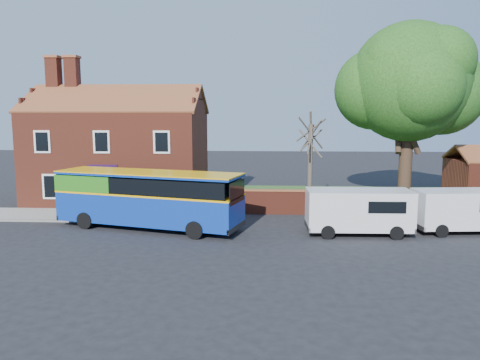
# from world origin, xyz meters

# --- Properties ---
(ground) EXTENTS (120.00, 120.00, 0.00)m
(ground) POSITION_xyz_m (0.00, 0.00, 0.00)
(ground) COLOR black
(ground) RESTS_ON ground
(pavement) EXTENTS (18.00, 3.50, 0.12)m
(pavement) POSITION_xyz_m (-7.00, 5.75, 0.06)
(pavement) COLOR gray
(pavement) RESTS_ON ground
(kerb) EXTENTS (18.00, 0.15, 0.14)m
(kerb) POSITION_xyz_m (-7.00, 4.00, 0.07)
(kerb) COLOR slate
(kerb) RESTS_ON ground
(grass_strip) EXTENTS (26.00, 12.00, 0.04)m
(grass_strip) POSITION_xyz_m (13.00, 13.00, 0.02)
(grass_strip) COLOR #426B28
(grass_strip) RESTS_ON ground
(shop_building) EXTENTS (12.30, 8.13, 10.50)m
(shop_building) POSITION_xyz_m (-7.02, 11.50, 3.41)
(shop_building) COLOR maroon
(shop_building) RESTS_ON ground
(boundary_wall) EXTENTS (22.00, 0.38, 1.60)m
(boundary_wall) POSITION_xyz_m (13.00, 7.00, 0.81)
(boundary_wall) COLOR maroon
(boundary_wall) RESTS_ON ground
(bus) EXTENTS (10.91, 5.46, 3.22)m
(bus) POSITION_xyz_m (-3.08, 2.83, 1.83)
(bus) COLOR #0D3299
(bus) RESTS_ON ground
(van_near) EXTENTS (5.52, 2.36, 2.41)m
(van_near) POSITION_xyz_m (8.78, 2.06, 1.35)
(van_near) COLOR silver
(van_near) RESTS_ON ground
(van_far) EXTENTS (5.47, 2.62, 2.32)m
(van_far) POSITION_xyz_m (14.61, 2.82, 1.30)
(van_far) COLOR silver
(van_far) RESTS_ON ground
(large_tree) EXTENTS (10.45, 8.27, 12.75)m
(large_tree) POSITION_xyz_m (13.82, 11.18, 8.34)
(large_tree) COLOR black
(large_tree) RESTS_ON ground
(bare_tree) EXTENTS (2.35, 2.80, 6.27)m
(bare_tree) POSITION_xyz_m (6.86, 9.57, 3.21)
(bare_tree) COLOR #4C4238
(bare_tree) RESTS_ON ground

